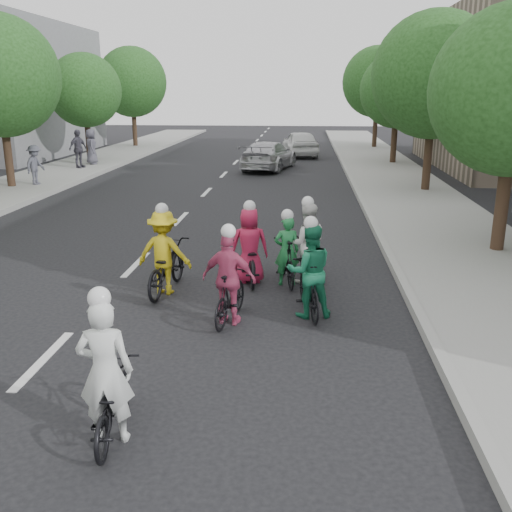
# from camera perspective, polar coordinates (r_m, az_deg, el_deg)

# --- Properties ---
(ground) EXTENTS (120.00, 120.00, 0.00)m
(ground) POSITION_cam_1_polar(r_m,az_deg,el_deg) (9.49, -20.49, -9.71)
(ground) COLOR black
(ground) RESTS_ON ground
(curb_left) EXTENTS (0.18, 80.00, 0.18)m
(curb_left) POSITION_cam_1_polar(r_m,az_deg,el_deg) (20.65, -24.24, 3.95)
(curb_left) COLOR #999993
(curb_left) RESTS_ON ground
(sidewalk_right) EXTENTS (4.00, 80.00, 0.15)m
(sidewalk_right) POSITION_cam_1_polar(r_m,az_deg,el_deg) (18.54, 17.42, 3.33)
(sidewalk_right) COLOR gray
(sidewalk_right) RESTS_ON ground
(curb_right) EXTENTS (0.18, 80.00, 0.18)m
(curb_right) POSITION_cam_1_polar(r_m,az_deg,el_deg) (18.20, 11.42, 3.58)
(curb_right) COLOR #999993
(curb_right) RESTS_ON ground
(tree_l_4) EXTENTS (4.00, 4.00, 5.97)m
(tree_l_4) POSITION_cam_1_polar(r_m,az_deg,el_deg) (33.90, -16.77, 15.57)
(tree_l_4) COLOR black
(tree_l_4) RESTS_ON ground
(tree_l_5) EXTENTS (4.80, 4.80, 6.93)m
(tree_l_5) POSITION_cam_1_polar(r_m,az_deg,el_deg) (42.43, -12.31, 16.63)
(tree_l_5) COLOR black
(tree_l_5) RESTS_ON ground
(tree_r_1) EXTENTS (4.80, 4.80, 6.93)m
(tree_r_1) POSITION_cam_1_polar(r_m,az_deg,el_deg) (23.77, 17.42, 16.84)
(tree_r_1) COLOR black
(tree_r_1) RESTS_ON ground
(tree_r_2) EXTENTS (4.00, 4.00, 5.97)m
(tree_r_2) POSITION_cam_1_polar(r_m,az_deg,el_deg) (32.62, 13.95, 15.77)
(tree_r_2) COLOR black
(tree_r_2) RESTS_ON ground
(tree_r_3) EXTENTS (4.80, 4.80, 6.93)m
(tree_r_3) POSITION_cam_1_polar(r_m,az_deg,el_deg) (41.55, 12.07, 16.66)
(tree_r_3) COLOR black
(tree_r_3) RESTS_ON ground
(cyclist_0) EXTENTS (0.73, 1.66, 1.91)m
(cyclist_0) POSITION_cam_1_polar(r_m,az_deg,el_deg) (7.07, -14.52, -12.82)
(cyclist_0) COLOR black
(cyclist_0) RESTS_ON ground
(cyclist_1) EXTENTS (0.92, 1.91, 1.79)m
(cyclist_1) POSITION_cam_1_polar(r_m,az_deg,el_deg) (12.22, -0.61, 0.25)
(cyclist_1) COLOR black
(cyclist_1) RESTS_ON ground
(cyclist_2) EXTENTS (1.17, 2.03, 1.87)m
(cyclist_2) POSITION_cam_1_polar(r_m,az_deg,el_deg) (11.67, -9.10, -0.40)
(cyclist_2) COLOR black
(cyclist_2) RESTS_ON ground
(cyclist_3) EXTENTS (0.94, 1.78, 1.87)m
(cyclist_3) POSITION_cam_1_polar(r_m,az_deg,el_deg) (10.38, 5.36, -2.24)
(cyclist_3) COLOR black
(cyclist_3) RESTS_ON ground
(cyclist_4) EXTENTS (0.93, 1.80, 1.88)m
(cyclist_4) POSITION_cam_1_polar(r_m,az_deg,el_deg) (12.21, 5.08, 0.43)
(cyclist_4) COLOR black
(cyclist_4) RESTS_ON ground
(cyclist_5) EXTENTS (0.79, 1.72, 1.63)m
(cyclist_5) POSITION_cam_1_polar(r_m,az_deg,el_deg) (12.09, 3.10, -0.13)
(cyclist_5) COLOR black
(cyclist_5) RESTS_ON ground
(cyclist_6) EXTENTS (1.04, 1.62, 1.81)m
(cyclist_6) POSITION_cam_1_polar(r_m,az_deg,el_deg) (10.03, -2.67, -3.10)
(cyclist_6) COLOR black
(cyclist_6) RESTS_ON ground
(follow_car_lead) EXTENTS (3.02, 5.31, 1.45)m
(follow_car_lead) POSITION_cam_1_polar(r_m,az_deg,el_deg) (30.00, 1.27, 10.02)
(follow_car_lead) COLOR #B8B8BD
(follow_car_lead) RESTS_ON ground
(follow_car_trail) EXTENTS (2.60, 4.87, 1.58)m
(follow_car_trail) POSITION_cam_1_polar(r_m,az_deg,el_deg) (36.37, 4.43, 11.18)
(follow_car_trail) COLOR silver
(follow_car_trail) RESTS_ON ground
(spectator_0) EXTENTS (0.80, 1.16, 1.64)m
(spectator_0) POSITION_cam_1_polar(r_m,az_deg,el_deg) (25.89, -21.22, 8.49)
(spectator_0) COLOR #535561
(spectator_0) RESTS_ON sidewalk_left
(spectator_1) EXTENTS (0.88, 1.22, 1.93)m
(spectator_1) POSITION_cam_1_polar(r_m,az_deg,el_deg) (30.86, -17.36, 10.20)
(spectator_1) COLOR #4E4B58
(spectator_1) RESTS_ON sidewalk_left
(spectator_2) EXTENTS (0.88, 1.06, 1.86)m
(spectator_2) POSITION_cam_1_polar(r_m,az_deg,el_deg) (32.23, -16.14, 10.46)
(spectator_2) COLOR #4D4C59
(spectator_2) RESTS_ON sidewalk_left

